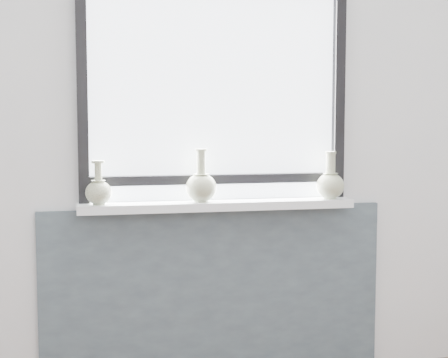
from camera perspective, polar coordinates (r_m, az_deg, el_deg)
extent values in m
cube|color=silver|center=(3.36, -0.90, 5.17)|extent=(3.60, 0.02, 2.60)
cube|color=#51606A|center=(3.44, -0.79, -9.46)|extent=(1.70, 0.03, 0.86)
cube|color=white|center=(3.29, -0.57, -2.17)|extent=(1.32, 0.18, 0.04)
cube|color=black|center=(3.25, -11.71, 7.25)|extent=(0.05, 0.06, 1.05)
cube|color=black|center=(3.49, 9.48, 7.16)|extent=(0.05, 0.06, 1.05)
cube|color=black|center=(3.33, -0.73, -0.01)|extent=(1.20, 0.05, 0.04)
cube|color=white|center=(3.34, -0.82, 6.89)|extent=(1.20, 0.01, 1.00)
cylinder|color=#B2BA95|center=(3.20, -10.36, -2.05)|extent=(0.05, 0.05, 0.01)
ellipsoid|color=#B2BA95|center=(3.19, -10.38, -1.13)|extent=(0.12, 0.12, 0.11)
cone|color=#B2BA95|center=(3.19, -10.39, -0.36)|extent=(0.07, 0.07, 0.03)
cylinder|color=#B2BA95|center=(3.18, -10.41, 0.45)|extent=(0.03, 0.03, 0.10)
cylinder|color=#B2BA95|center=(3.18, -10.42, 1.42)|extent=(0.06, 0.06, 0.01)
cylinder|color=#B2BA95|center=(3.25, -1.90, -1.84)|extent=(0.07, 0.07, 0.01)
ellipsoid|color=#B2BA95|center=(3.24, -1.91, -0.73)|extent=(0.15, 0.15, 0.14)
cone|color=#B2BA95|center=(3.24, -1.91, 0.18)|extent=(0.08, 0.08, 0.03)
cylinder|color=#B2BA95|center=(3.23, -1.91, 1.21)|extent=(0.04, 0.04, 0.13)
cylinder|color=#B2BA95|center=(3.23, -1.92, 2.42)|extent=(0.06, 0.06, 0.01)
cylinder|color=#B2BA95|center=(3.41, 8.81, -1.56)|extent=(0.06, 0.06, 0.01)
ellipsoid|color=#B2BA95|center=(3.40, 8.82, -0.57)|extent=(0.14, 0.14, 0.13)
cone|color=#B2BA95|center=(3.40, 8.83, 0.24)|extent=(0.08, 0.08, 0.03)
cylinder|color=#B2BA95|center=(3.39, 8.85, 1.13)|extent=(0.05, 0.05, 0.11)
cylinder|color=#B2BA95|center=(3.39, 8.86, 2.18)|extent=(0.05, 0.05, 0.01)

